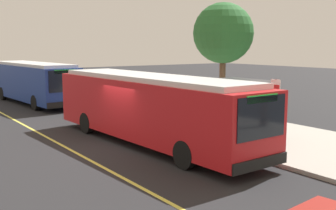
{
  "coord_description": "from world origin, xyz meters",
  "views": [
    {
      "loc": [
        15.24,
        -8.36,
        4.19
      ],
      "look_at": [
        1.46,
        1.18,
        1.8
      ],
      "focal_mm": 44.89,
      "sensor_mm": 36.0,
      "label": 1
    }
  ],
  "objects_px": {
    "pedestrian_commuter": "(216,114)",
    "transit_bus_second": "(33,81)",
    "waiting_bench": "(249,123)",
    "transit_bus_main": "(150,107)",
    "route_sign_post": "(275,105)"
  },
  "relations": [
    {
      "from": "transit_bus_main",
      "to": "waiting_bench",
      "type": "relative_size",
      "value": 7.68
    },
    {
      "from": "transit_bus_main",
      "to": "transit_bus_second",
      "type": "height_order",
      "value": "same"
    },
    {
      "from": "pedestrian_commuter",
      "to": "transit_bus_second",
      "type": "bearing_deg",
      "value": -169.06
    },
    {
      "from": "waiting_bench",
      "to": "route_sign_post",
      "type": "distance_m",
      "value": 3.72
    },
    {
      "from": "transit_bus_main",
      "to": "route_sign_post",
      "type": "bearing_deg",
      "value": 33.34
    },
    {
      "from": "pedestrian_commuter",
      "to": "waiting_bench",
      "type": "bearing_deg",
      "value": 71.52
    },
    {
      "from": "waiting_bench",
      "to": "pedestrian_commuter",
      "type": "bearing_deg",
      "value": -108.48
    },
    {
      "from": "waiting_bench",
      "to": "transit_bus_second",
      "type": "bearing_deg",
      "value": -164.32
    },
    {
      "from": "waiting_bench",
      "to": "route_sign_post",
      "type": "xyz_separation_m",
      "value": [
        3.01,
        -1.74,
        1.32
      ]
    },
    {
      "from": "transit_bus_second",
      "to": "pedestrian_commuter",
      "type": "height_order",
      "value": "transit_bus_second"
    },
    {
      "from": "transit_bus_second",
      "to": "waiting_bench",
      "type": "distance_m",
      "value": 17.6
    },
    {
      "from": "waiting_bench",
      "to": "transit_bus_main",
      "type": "bearing_deg",
      "value": -105.98
    },
    {
      "from": "transit_bus_main",
      "to": "route_sign_post",
      "type": "distance_m",
      "value": 5.18
    },
    {
      "from": "transit_bus_main",
      "to": "route_sign_post",
      "type": "height_order",
      "value": "same"
    },
    {
      "from": "transit_bus_second",
      "to": "pedestrian_commuter",
      "type": "distance_m",
      "value": 16.71
    }
  ]
}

